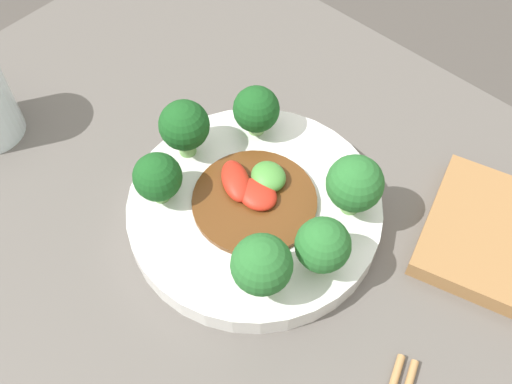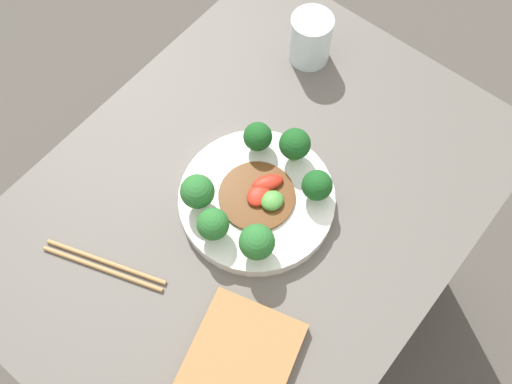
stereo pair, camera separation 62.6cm
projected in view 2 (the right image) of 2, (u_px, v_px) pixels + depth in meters
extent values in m
plane|color=#4C4742|center=(253.00, 313.00, 1.61)|extent=(8.00, 8.00, 0.00)
cube|color=#5B5651|center=(253.00, 271.00, 1.29)|extent=(0.86, 0.64, 0.72)
cylinder|color=white|center=(256.00, 201.00, 0.95)|extent=(0.25, 0.25, 0.02)
cylinder|color=#89B76B|center=(316.00, 193.00, 0.94)|extent=(0.02, 0.02, 0.01)
sphere|color=#19511E|center=(317.00, 185.00, 0.92)|extent=(0.05, 0.05, 0.05)
cylinder|color=#70A356|center=(257.00, 249.00, 0.90)|extent=(0.02, 0.02, 0.02)
sphere|color=#286B2D|center=(257.00, 242.00, 0.87)|extent=(0.05, 0.05, 0.05)
cylinder|color=#70A356|center=(294.00, 154.00, 0.97)|extent=(0.02, 0.02, 0.02)
sphere|color=#19511E|center=(295.00, 144.00, 0.94)|extent=(0.05, 0.05, 0.05)
cylinder|color=#70A356|center=(199.00, 200.00, 0.93)|extent=(0.02, 0.02, 0.02)
sphere|color=#286B2D|center=(197.00, 191.00, 0.90)|extent=(0.05, 0.05, 0.05)
cylinder|color=#70A356|center=(258.00, 145.00, 0.98)|extent=(0.02, 0.02, 0.01)
sphere|color=#19511E|center=(258.00, 137.00, 0.95)|extent=(0.05, 0.05, 0.05)
cylinder|color=#7AAD5B|center=(214.00, 231.00, 0.91)|extent=(0.02, 0.02, 0.02)
sphere|color=#286B2D|center=(213.00, 224.00, 0.88)|extent=(0.05, 0.05, 0.05)
cylinder|color=#5B3314|center=(256.00, 197.00, 0.94)|extent=(0.12, 0.12, 0.01)
ellipsoid|color=red|center=(257.00, 197.00, 0.93)|extent=(0.04, 0.04, 0.01)
ellipsoid|color=#4C933D|center=(272.00, 201.00, 0.93)|extent=(0.05, 0.04, 0.02)
ellipsoid|color=red|center=(268.00, 183.00, 0.94)|extent=(0.06, 0.05, 0.02)
cylinder|color=silver|center=(310.00, 39.00, 1.05)|extent=(0.07, 0.07, 0.09)
cylinder|color=#AD7F4C|center=(102.00, 269.00, 0.91)|extent=(0.07, 0.19, 0.01)
cylinder|color=#AD7F4C|center=(106.00, 262.00, 0.92)|extent=(0.07, 0.19, 0.01)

